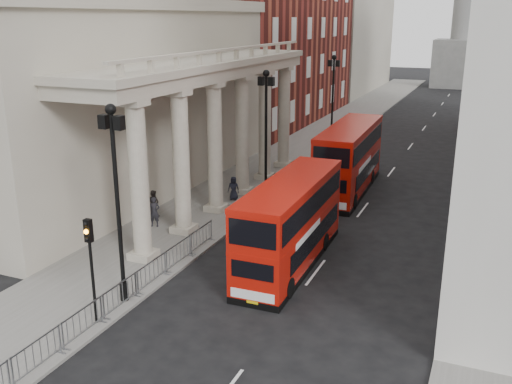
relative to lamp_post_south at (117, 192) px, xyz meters
The scene contains 17 objects.
ground 6.36m from the lamp_post_south, 81.47° to the right, with size 260.00×260.00×0.00m, color black.
sidewalk_west 26.56m from the lamp_post_south, 95.27° to the left, with size 6.00×140.00×0.12m, color slate.
sidewalk_east 29.97m from the lamp_post_south, 61.53° to the left, with size 3.00×140.00×0.12m, color slate.
kerb 26.45m from the lamp_post_south, 88.79° to the left, with size 0.20×140.00×0.14m, color slate.
portico_building 17.18m from the lamp_post_south, 125.27° to the left, with size 9.00×28.00×12.00m, color #A29988.
brick_building 45.51m from the lamp_post_south, 102.68° to the left, with size 9.00×32.00×22.00m, color maroon.
west_building_far 76.81m from the lamp_post_south, 97.42° to the left, with size 9.00×30.00×20.00m, color #A29988.
lamp_post_south is the anchor object (origin of this frame).
lamp_post_mid 16.00m from the lamp_post_south, 90.00° to the left, with size 1.05×0.44×8.32m.
lamp_post_north 32.00m from the lamp_post_south, 90.00° to the left, with size 1.05×0.44×8.32m.
traffic_light 2.71m from the lamp_post_south, 87.16° to the right, with size 0.28×0.33×4.30m.
crowd_barriers 4.60m from the lamp_post_south, 81.98° to the right, with size 0.50×18.75×1.10m.
bus_near 8.69m from the lamp_post_south, 51.44° to the left, with size 2.52×9.84×4.23m.
bus_far 20.26m from the lamp_post_south, 76.37° to the left, with size 2.91×10.76×4.61m.
pedestrian_a 9.72m from the lamp_post_south, 114.30° to the left, with size 0.63×0.42×1.74m, color black.
pedestrian_b 11.38m from the lamp_post_south, 116.02° to the left, with size 0.79×0.62×1.62m, color black.
pedestrian_c 15.03m from the lamp_post_south, 96.43° to the left, with size 0.76×0.49×1.55m, color black.
Camera 1 is at (13.01, -13.89, 11.59)m, focal length 40.00 mm.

